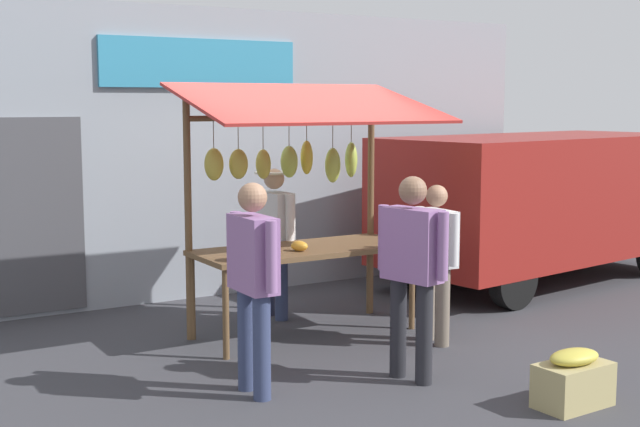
{
  "coord_description": "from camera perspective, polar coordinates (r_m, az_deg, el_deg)",
  "views": [
    {
      "loc": [
        4.24,
        7.39,
        2.31
      ],
      "look_at": [
        0.0,
        0.3,
        1.25
      ],
      "focal_mm": 49.01,
      "sensor_mm": 36.0,
      "label": 1
    }
  ],
  "objects": [
    {
      "name": "shopper_in_grey_tee",
      "position": [
        7.22,
        6.02,
        -3.2
      ],
      "size": [
        0.33,
        0.7,
        1.71
      ],
      "rotation": [
        0.0,
        0.0,
        -1.34
      ],
      "color": "#232328",
      "rests_on": "ground"
    },
    {
      "name": "produce_crate_near",
      "position": [
        7.02,
        16.21,
        -10.41
      ],
      "size": [
        0.6,
        0.37,
        0.45
      ],
      "color": "tan",
      "rests_on": "ground"
    },
    {
      "name": "vendor_with_sunhat",
      "position": [
        9.31,
        -3.0,
        -1.12
      ],
      "size": [
        0.42,
        0.69,
        1.61
      ],
      "rotation": [
        0.0,
        0.0,
        1.65
      ],
      "color": "navy",
      "rests_on": "ground"
    },
    {
      "name": "street_backdrop",
      "position": [
        10.48,
        -7.29,
        3.9
      ],
      "size": [
        9.0,
        0.3,
        3.4
      ],
      "color": "#8C939E",
      "rests_on": "ground"
    },
    {
      "name": "shopper_with_ponytail",
      "position": [
        6.84,
        -4.38,
        -3.86
      ],
      "size": [
        0.23,
        0.72,
        1.69
      ],
      "rotation": [
        0.0,
        0.0,
        -1.58
      ],
      "color": "navy",
      "rests_on": "ground"
    },
    {
      "name": "shopper_in_striped_shirt",
      "position": [
        8.4,
        7.57,
        -2.61
      ],
      "size": [
        0.25,
        0.67,
        1.53
      ],
      "rotation": [
        0.0,
        0.0,
        -1.65
      ],
      "color": "#726656",
      "rests_on": "ground"
    },
    {
      "name": "ground_plane",
      "position": [
        8.83,
        -1.01,
        -7.86
      ],
      "size": [
        40.0,
        40.0,
        0.0
      ],
      "primitive_type": "plane",
      "color": "#38383D"
    },
    {
      "name": "market_stall",
      "position": [
        8.59,
        -1.33,
        2.19
      ],
      "size": [
        2.5,
        1.46,
        2.5
      ],
      "color": "brown",
      "rests_on": "ground"
    },
    {
      "name": "parked_van",
      "position": [
        11.46,
        13.51,
        1.15
      ],
      "size": [
        4.62,
        2.48,
        1.88
      ],
      "rotation": [
        0.0,
        0.0,
        0.15
      ],
      "color": "maroon",
      "rests_on": "ground"
    }
  ]
}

